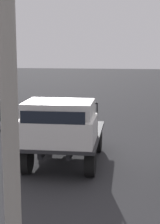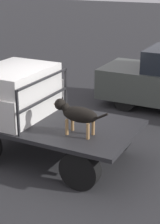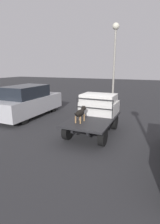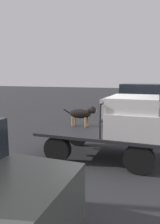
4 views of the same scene
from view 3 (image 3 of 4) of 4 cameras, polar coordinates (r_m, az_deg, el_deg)
name	(u,v)px [view 3 (image 3 of 4)]	position (r m, az deg, el deg)	size (l,w,h in m)	color
ground_plane	(93,134)	(8.53, 4.16, -7.03)	(80.00, 80.00, 0.00)	#2D2D30
flatbed_truck	(93,122)	(8.34, 4.23, -3.37)	(3.49, 1.93, 0.80)	black
truck_cab	(99,104)	(9.01, 6.24, 2.54)	(1.49, 1.81, 1.01)	silver
truck_headboard	(94,105)	(8.26, 4.64, 2.24)	(0.04, 1.81, 0.89)	#232326
dog	(81,113)	(7.60, 0.23, -0.17)	(1.12, 0.29, 0.67)	#9E7547
parked_pickup_far	(28,101)	(11.74, -16.51, 3.34)	(5.03, 1.96, 2.00)	black
light_pole_near	(115,49)	(14.49, 11.29, 19.39)	(0.52, 0.52, 6.33)	gray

